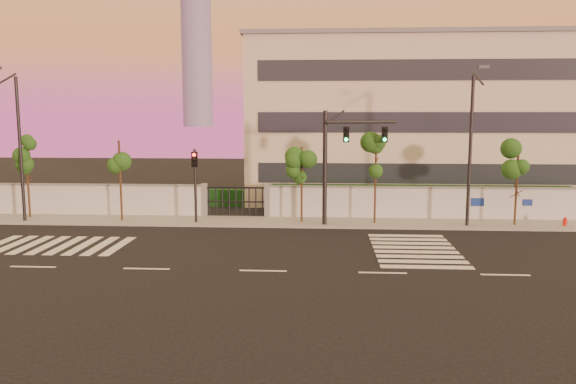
{
  "coord_description": "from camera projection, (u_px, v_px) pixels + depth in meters",
  "views": [
    {
      "loc": [
        2.46,
        -22.84,
        6.55
      ],
      "look_at": [
        0.68,
        6.0,
        2.54
      ],
      "focal_mm": 35.0,
      "sensor_mm": 36.0,
      "label": 1
    }
  ],
  "objects": [
    {
      "name": "street_tree_c",
      "position": [
        120.0,
        162.0,
        33.68
      ],
      "size": [
        1.54,
        1.23,
        5.0
      ],
      "color": "#382314",
      "rests_on": "ground"
    },
    {
      "name": "traffic_signal_secondary",
      "position": [
        195.0,
        177.0,
        33.2
      ],
      "size": [
        0.35,
        0.34,
        4.51
      ],
      "rotation": [
        0.0,
        0.0,
        0.01
      ],
      "color": "black",
      "rests_on": "ground"
    },
    {
      "name": "hedge_row",
      "position": [
        303.0,
        199.0,
        38.01
      ],
      "size": [
        41.0,
        4.25,
        1.8
      ],
      "color": "#103611",
      "rests_on": "ground"
    },
    {
      "name": "street_tree_f",
      "position": [
        518.0,
        166.0,
        32.31
      ],
      "size": [
        1.5,
        1.2,
        4.86
      ],
      "color": "#382314",
      "rests_on": "ground"
    },
    {
      "name": "streetlight_west",
      "position": [
        18.0,
        141.0,
        33.19
      ],
      "size": [
        0.55,
        2.2,
        9.16
      ],
      "color": "black",
      "rests_on": "ground"
    },
    {
      "name": "street_tree_e",
      "position": [
        376.0,
        159.0,
        32.85
      ],
      "size": [
        1.53,
        1.22,
        5.4
      ],
      "color": "#382314",
      "rests_on": "ground"
    },
    {
      "name": "street_tree_b",
      "position": [
        27.0,
        157.0,
        34.64
      ],
      "size": [
        1.61,
        1.28,
        5.3
      ],
      "color": "#382314",
      "rests_on": "ground"
    },
    {
      "name": "ground",
      "position": [
        263.0,
        271.0,
        23.63
      ],
      "size": [
        120.0,
        120.0,
        0.0
      ],
      "primitive_type": "plane",
      "color": "black",
      "rests_on": "ground"
    },
    {
      "name": "institutional_building",
      "position": [
        406.0,
        119.0,
        43.97
      ],
      "size": [
        24.4,
        12.4,
        12.25
      ],
      "color": "beige",
      "rests_on": "ground"
    },
    {
      "name": "streetlight_east",
      "position": [
        471.0,
        143.0,
        31.72
      ],
      "size": [
        0.54,
        2.19,
        9.09
      ],
      "color": "black",
      "rests_on": "ground"
    },
    {
      "name": "street_tree_d",
      "position": [
        302.0,
        167.0,
        33.21
      ],
      "size": [
        1.58,
        1.26,
        4.65
      ],
      "color": "#382314",
      "rests_on": "ground"
    },
    {
      "name": "road_markings",
      "position": [
        239.0,
        249.0,
        27.44
      ],
      "size": [
        57.0,
        7.62,
        0.02
      ],
      "color": "silver",
      "rests_on": "ground"
    },
    {
      "name": "traffic_signal_main",
      "position": [
        340.0,
        154.0,
        32.28
      ],
      "size": [
        4.24,
        1.14,
        6.76
      ],
      "rotation": [
        0.0,
        0.0,
        0.24
      ],
      "color": "black",
      "rests_on": "ground"
    },
    {
      "name": "perimeter_wall",
      "position": [
        285.0,
        202.0,
        35.34
      ],
      "size": [
        60.0,
        0.36,
        2.2
      ],
      "color": "silver",
      "rests_on": "ground"
    },
    {
      "name": "distant_skyscraper",
      "position": [
        196.0,
        8.0,
        295.88
      ],
      "size": [
        16.0,
        16.0,
        118.0
      ],
      "color": "slate",
      "rests_on": "ground"
    },
    {
      "name": "fire_hydrant",
      "position": [
        565.0,
        223.0,
        32.44
      ],
      "size": [
        0.25,
        0.25,
        0.66
      ],
      "rotation": [
        0.0,
        0.0,
        0.05
      ],
      "color": "red",
      "rests_on": "ground"
    },
    {
      "name": "sidewalk",
      "position": [
        281.0,
        222.0,
        34.0
      ],
      "size": [
        60.0,
        3.0,
        0.15
      ],
      "primitive_type": "cube",
      "color": "gray",
      "rests_on": "ground"
    }
  ]
}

